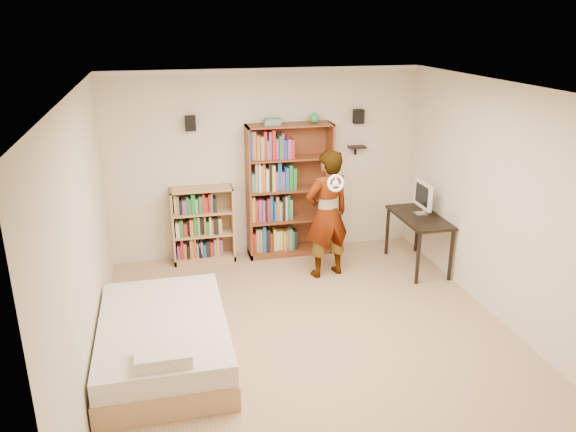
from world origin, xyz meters
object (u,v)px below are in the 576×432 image
(low_bookshelf, at_px, (203,225))
(daybed, at_px, (164,335))
(computer_desk, at_px, (418,241))
(tall_bookshelf, at_px, (289,191))
(person, at_px, (327,214))

(low_bookshelf, relative_size, daybed, 0.55)
(computer_desk, bearing_deg, tall_bookshelf, 151.85)
(computer_desk, bearing_deg, person, 178.43)
(low_bookshelf, distance_m, person, 1.83)
(computer_desk, xyz_separation_m, person, (-1.33, 0.04, 0.50))
(tall_bookshelf, bearing_deg, computer_desk, -28.15)
(tall_bookshelf, height_order, person, tall_bookshelf)
(tall_bookshelf, distance_m, low_bookshelf, 1.34)
(low_bookshelf, height_order, person, person)
(person, bearing_deg, daybed, 21.97)
(low_bookshelf, height_order, daybed, low_bookshelf)
(computer_desk, bearing_deg, daybed, -156.33)
(low_bookshelf, bearing_deg, daybed, -104.38)
(tall_bookshelf, distance_m, daybed, 3.16)
(daybed, relative_size, person, 1.13)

